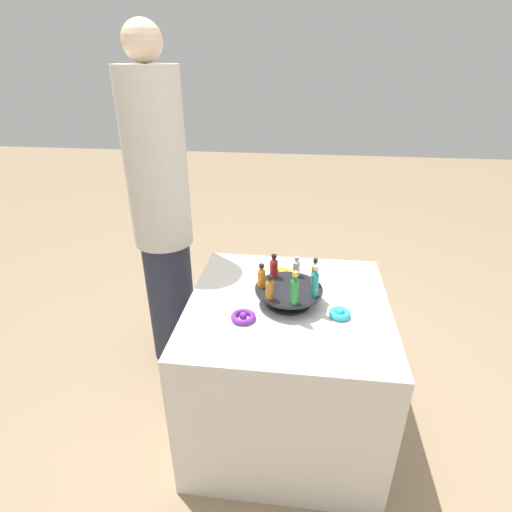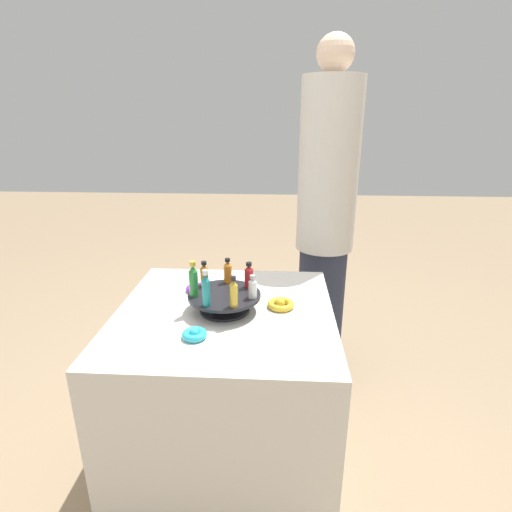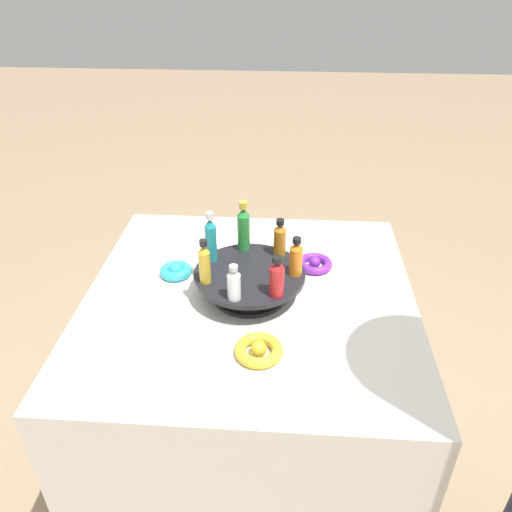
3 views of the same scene
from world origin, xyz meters
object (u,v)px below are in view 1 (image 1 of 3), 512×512
Objects in this scene: bottle_clear at (296,267)px; bottle_orange at (261,276)px; bottle_green at (294,289)px; bottle_gold at (315,272)px; ribbon_bow_purple at (243,317)px; bottle_red at (274,267)px; bottle_teal at (315,282)px; display_stand at (289,293)px; ribbon_bow_teal at (340,313)px; ribbon_bow_gold at (283,274)px; bottle_amber at (270,288)px; person_figure at (162,215)px.

bottle_orange reaches higher than bottle_clear.
bottle_orange is 0.74× the size of bottle_green.
bottle_gold is (0.08, 0.16, -0.01)m from bottle_green.
bottle_green is 0.23m from ribbon_bow_purple.
bottle_red is 0.76× the size of bottle_teal.
ribbon_bow_teal is at bearing -20.24° from display_stand.
bottle_clear is at bearing 12.34° from bottle_red.
bottle_amber is at bearing -96.40° from ribbon_bow_gold.
bottle_red is at bearing 2.92° from person_figure.
bottle_red is 0.10m from bottle_orange.
bottle_teal reaches higher than display_stand.
bottle_gold reaches higher than display_stand.
bottle_amber is at bearing 166.63° from bottle_green.
bottle_clear is at bearing 38.05° from bottle_orange.
display_stand is 0.14m from bottle_green.
ribbon_bow_teal is (0.10, -0.12, -0.11)m from bottle_gold.
ribbon_bow_purple is 0.80m from person_figure.
bottle_green is at bearing -116.23° from bottle_gold.
bottle_teal is at bearing -90.52° from bottle_gold.
bottle_red is at bearing 66.66° from ribbon_bow_purple.
bottle_green reaches higher than bottle_amber.
bottle_green is at bearing -169.23° from ribbon_bow_teal.
display_stand is at bearing -154.80° from bottle_gold.
ribbon_bow_purple is 0.05× the size of person_figure.
ribbon_bow_teal is 0.38m from ribbon_bow_gold.
bottle_clear is 0.10m from bottle_gold.
ribbon_bow_gold is at bearing 120.81° from bottle_clear.
bottle_amber is (0.04, -0.09, 0.00)m from bottle_orange.
bottle_green is 1.01× the size of bottle_teal.
bottle_teal is 1.28× the size of ribbon_bow_gold.
bottle_amber is 0.75× the size of bottle_teal.
bottle_teal is at bearing 0.88° from person_figure.
bottle_teal reaches higher than bottle_red.
bottle_teal is at bearing -39.09° from bottle_red.
person_figure is at bearing 141.68° from bottle_orange.
bottle_clear is at bearing 52.11° from ribbon_bow_purple.
bottle_red is 1.01× the size of bottle_orange.
bottle_clear is (0.03, 0.11, 0.07)m from display_stand.
bottle_clear reaches higher than display_stand.
bottle_red reaches higher than bottle_clear.
bottle_orange is at bearing 68.52° from ribbon_bow_purple.
display_stand is 0.13m from bottle_amber.
bottle_gold is at bearing -50.31° from ribbon_bow_gold.
bottle_red reaches higher than ribbon_bow_teal.
ribbon_bow_teal is (0.28, -0.16, -0.10)m from bottle_red.
display_stand reaches higher than ribbon_bow_teal.
bottle_amber reaches higher than ribbon_bow_purple.
bottle_clear reaches higher than ribbon_bow_teal.
bottle_gold is at bearing 34.82° from ribbon_bow_purple.
bottle_teal is (0.10, -0.05, 0.09)m from display_stand.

